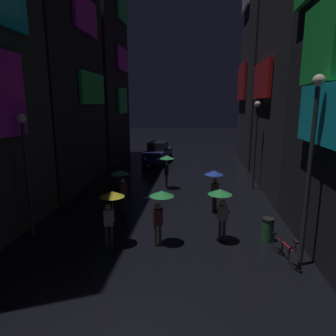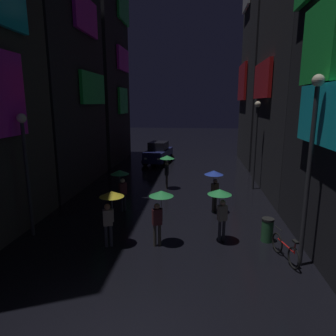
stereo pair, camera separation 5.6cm
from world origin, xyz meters
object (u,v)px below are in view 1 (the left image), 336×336
Objects in this scene: pedestrian_midstreet_centre_blue at (214,179)px; trash_bin at (268,230)px; pedestrian_foreground_left_green at (160,203)px; streetlamp_left_near at (26,160)px; car_distant at (158,153)px; pedestrian_far_right_yellow at (111,203)px; streetlamp_right_near at (311,153)px; pedestrian_midstreet_left_green at (221,200)px; pedestrian_near_crossing_green at (167,162)px; pedestrian_foreground_right_green at (121,179)px; bicycle_parked_at_storefront at (286,249)px; streetlamp_right_far at (256,135)px.

pedestrian_midstreet_centre_blue reaches higher than trash_bin.
streetlamp_left_near is at bearing 176.65° from pedestrian_foreground_left_green.
streetlamp_left_near reaches higher than car_distant.
pedestrian_midstreet_centre_blue is at bearing 45.05° from pedestrian_far_right_yellow.
streetlamp_left_near is at bearing 172.79° from streetlamp_right_near.
streetlamp_left_near is (-7.46, -0.20, 1.43)m from pedestrian_midstreet_left_green.
pedestrian_midstreet_centre_blue is 2.28× the size of trash_bin.
pedestrian_midstreet_centre_blue and pedestrian_near_crossing_green have the same top height.
pedestrian_foreground_right_green is 8.55m from streetlamp_right_near.
pedestrian_foreground_right_green is 7.01m from trash_bin.
streetlamp_right_near is (0.40, -0.30, 3.36)m from bicycle_parked_at_storefront.
streetlamp_left_near is at bearing -155.37° from pedestrian_midstreet_centre_blue.
streetlamp_left_near reaches higher than pedestrian_foreground_left_green.
pedestrian_midstreet_left_green is (0.09, -3.18, 0.00)m from pedestrian_midstreet_centre_blue.
bicycle_parked_at_storefront is at bearing -8.61° from pedestrian_foreground_left_green.
pedestrian_midstreet_left_green is at bearing -108.59° from streetlamp_right_far.
pedestrian_foreground_right_green reaches higher than car_distant.
pedestrian_midstreet_left_green is 2.76m from bicycle_parked_at_storefront.
trash_bin is (6.25, -14.87, -0.46)m from car_distant.
pedestrian_midstreet_centre_blue is 12.70m from car_distant.
pedestrian_foreground_right_green is at bearing 98.80° from pedestrian_far_right_yellow.
car_distant is (-4.32, 11.93, -0.74)m from pedestrian_midstreet_centre_blue.
car_distant is at bearing 97.94° from pedestrian_foreground_left_green.
streetlamp_right_far is at bearing 84.54° from trash_bin.
bicycle_parked_at_storefront is at bearing -68.06° from car_distant.
pedestrian_foreground_right_green is at bearing -90.74° from car_distant.
streetlamp_right_near is (6.56, -0.71, 2.08)m from pedestrian_far_right_yellow.
pedestrian_near_crossing_green reaches higher than bicycle_parked_at_storefront.
pedestrian_midstreet_centre_blue is at bearing -70.10° from car_distant.
pedestrian_midstreet_centre_blue is at bearing 91.59° from pedestrian_midstreet_left_green.
pedestrian_foreground_left_green is 1.00× the size of pedestrian_foreground_right_green.
pedestrian_foreground_left_green is at bearing -167.28° from pedestrian_midstreet_left_green.
streetlamp_left_near is 10.10m from streetlamp_right_near.
car_distant is (-0.39, 15.86, -0.74)m from pedestrian_far_right_yellow.
bicycle_parked_at_storefront is 9.23m from streetlamp_right_far.
pedestrian_midstreet_left_green is at bearing -88.41° from pedestrian_midstreet_centre_blue.
bicycle_parked_at_storefront is 1.44m from trash_bin.
pedestrian_midstreet_left_green is at bearing 151.50° from bicycle_parked_at_storefront.
pedestrian_far_right_yellow is 10.73m from streetlamp_right_far.
trash_bin is (-0.70, 1.70, -3.28)m from streetlamp_right_near.
pedestrian_midstreet_left_green is at bearing -68.64° from pedestrian_near_crossing_green.
streetlamp_left_near is at bearing -177.31° from trash_bin.
pedestrian_midstreet_left_green reaches higher than car_distant.
pedestrian_foreground_right_green is at bearing -112.44° from pedestrian_near_crossing_green.
pedestrian_midstreet_left_green is at bearing 10.62° from pedestrian_far_right_yellow.
trash_bin is (9.30, 0.44, -2.63)m from streetlamp_left_near.
pedestrian_foreground_right_green is (-4.48, -0.37, 0.00)m from pedestrian_midstreet_centre_blue.
bicycle_parked_at_storefront is at bearing 143.16° from streetlamp_right_near.
pedestrian_foreground_right_green is 7.91m from bicycle_parked_at_storefront.
pedestrian_near_crossing_green is at bearing 67.56° from pedestrian_foreground_right_green.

